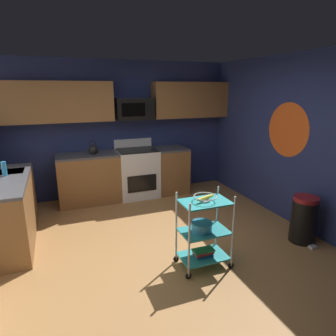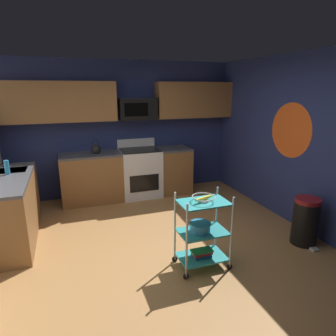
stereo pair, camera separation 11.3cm
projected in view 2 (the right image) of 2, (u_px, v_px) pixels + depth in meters
The scene contains 15 objects.
floor at pixel (162, 251), 3.89m from camera, with size 4.40×4.80×0.04m, color #A87542.
wall_back at pixel (124, 129), 5.75m from camera, with size 4.52×0.06×2.60m, color navy.
wall_right at pixel (307, 143), 4.25m from camera, with size 0.06×4.80×2.60m, color navy.
wall_flower_decal at pixel (291, 130), 4.48m from camera, with size 0.85×0.85×0.00m, color #E5591E.
counter_run at pixel (90, 185), 5.01m from camera, with size 3.45×2.26×0.92m.
oven_range at pixel (140, 172), 5.74m from camera, with size 0.76×0.65×1.10m.
upper_cabinets at pixel (122, 101), 5.41m from camera, with size 4.40×0.33×0.70m.
microwave at pixel (137, 109), 5.51m from camera, with size 0.70×0.39×0.40m.
rolling_cart at pixel (203, 232), 3.41m from camera, with size 0.63×0.39×0.91m.
fruit_bowl at pixel (204, 198), 3.30m from camera, with size 0.27×0.27×0.07m.
mixing_bowl_large at pixel (200, 227), 3.39m from camera, with size 0.25×0.25×0.11m.
book_stack at pixel (202, 253), 3.49m from camera, with size 0.26×0.17×0.08m.
kettle at pixel (96, 149), 5.34m from camera, with size 0.21×0.18×0.26m.
dish_soap_bottle at pixel (7, 167), 4.02m from camera, with size 0.06×0.06×0.20m, color #2D8CBF.
trash_can at pixel (305, 221), 3.96m from camera, with size 0.34×0.42×0.66m.
Camera 2 is at (-1.07, -3.28, 2.08)m, focal length 31.07 mm.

